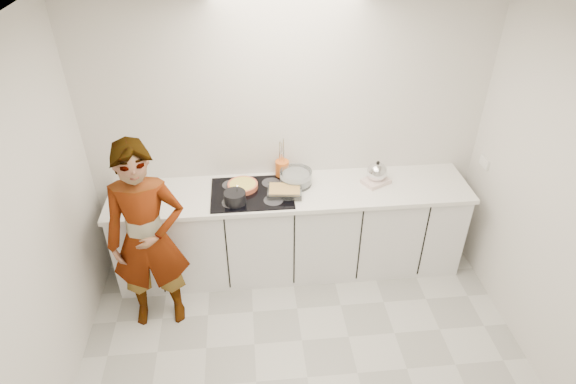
{
  "coord_description": "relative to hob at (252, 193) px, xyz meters",
  "views": [
    {
      "loc": [
        -0.37,
        -2.27,
        3.31
      ],
      "look_at": [
        -0.05,
        1.05,
        1.05
      ],
      "focal_mm": 30.0,
      "sensor_mm": 36.0,
      "label": 1
    }
  ],
  "objects": [
    {
      "name": "wall_left",
      "position": [
        -1.45,
        -1.26,
        0.38
      ],
      "size": [
        0.0,
        3.2,
        2.6
      ],
      "primitive_type": "cube",
      "color": "silver",
      "rests_on": "ground"
    },
    {
      "name": "floor",
      "position": [
        0.35,
        -1.26,
        -0.92
      ],
      "size": [
        3.6,
        3.2,
        0.0
      ],
      "primitive_type": "cube",
      "color": "beige",
      "rests_on": "ground"
    },
    {
      "name": "wall_back",
      "position": [
        0.35,
        0.34,
        0.38
      ],
      "size": [
        3.6,
        0.0,
        2.6
      ],
      "primitive_type": "cube",
      "color": "silver",
      "rests_on": "ground"
    },
    {
      "name": "tart_dish",
      "position": [
        -0.08,
        0.08,
        0.03
      ],
      "size": [
        0.36,
        0.36,
        0.04
      ],
      "color": "#CC5D3A",
      "rests_on": "hob"
    },
    {
      "name": "countertop",
      "position": [
        0.35,
        0.02,
        -0.03
      ],
      "size": [
        3.24,
        0.64,
        0.04
      ],
      "primitive_type": "cube",
      "color": "white",
      "rests_on": "base_cabinets"
    },
    {
      "name": "baking_dish",
      "position": [
        0.29,
        -0.05,
        0.04
      ],
      "size": [
        0.32,
        0.25,
        0.06
      ],
      "color": "silver",
      "rests_on": "hob"
    },
    {
      "name": "kettle",
      "position": [
        1.14,
        0.09,
        0.08
      ],
      "size": [
        0.23,
        0.23,
        0.22
      ],
      "color": "black",
      "rests_on": "countertop"
    },
    {
      "name": "hob",
      "position": [
        0.0,
        0.0,
        0.0
      ],
      "size": [
        0.72,
        0.54,
        0.01
      ],
      "primitive_type": "cube",
      "color": "black",
      "rests_on": "countertop"
    },
    {
      "name": "utensil_crock",
      "position": [
        0.29,
        0.27,
        0.07
      ],
      "size": [
        0.13,
        0.13,
        0.16
      ],
      "primitive_type": "cylinder",
      "rotation": [
        0.0,
        0.0,
        -0.02
      ],
      "color": "orange",
      "rests_on": "countertop"
    },
    {
      "name": "base_cabinets",
      "position": [
        0.35,
        0.02,
        -0.48
      ],
      "size": [
        3.2,
        0.58,
        0.87
      ],
      "primitive_type": "cube",
      "color": "silver",
      "rests_on": "floor"
    },
    {
      "name": "ceiling",
      "position": [
        0.35,
        -1.26,
        1.68
      ],
      "size": [
        3.6,
        3.2,
        0.0
      ],
      "primitive_type": "cube",
      "color": "white",
      "rests_on": "wall_back"
    },
    {
      "name": "cook",
      "position": [
        -0.85,
        -0.5,
        -0.05
      ],
      "size": [
        0.65,
        0.45,
        1.73
      ],
      "primitive_type": "imported",
      "rotation": [
        0.0,
        0.0,
        0.06
      ],
      "color": "silver",
      "rests_on": "floor"
    },
    {
      "name": "mixing_bowl",
      "position": [
        0.4,
        0.12,
        0.06
      ],
      "size": [
        0.32,
        0.32,
        0.14
      ],
      "color": "silver",
      "rests_on": "countertop"
    },
    {
      "name": "tea_towel",
      "position": [
        1.13,
        0.06,
        0.01
      ],
      "size": [
        0.29,
        0.26,
        0.04
      ],
      "primitive_type": "cube",
      "rotation": [
        0.0,
        0.0,
        0.48
      ],
      "color": "white",
      "rests_on": "countertop"
    },
    {
      "name": "saucepan",
      "position": [
        -0.15,
        -0.14,
        0.06
      ],
      "size": [
        0.19,
        0.19,
        0.18
      ],
      "color": "black",
      "rests_on": "hob"
    }
  ]
}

